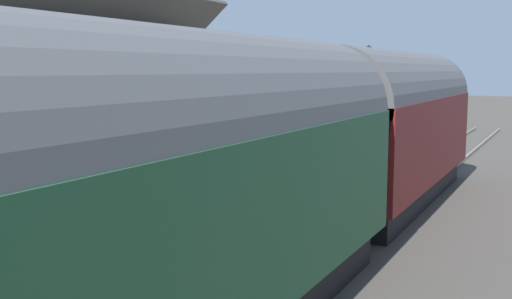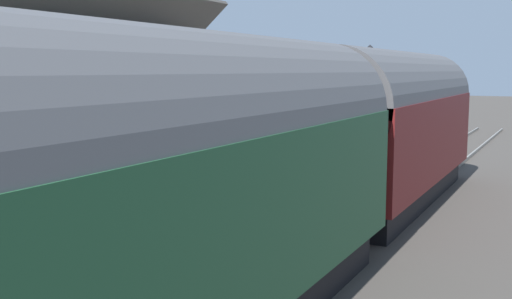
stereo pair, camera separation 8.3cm
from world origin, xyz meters
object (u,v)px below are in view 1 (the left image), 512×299
at_px(planter_edge_near, 305,128).
at_px(planter_corner_building, 179,155).
at_px(train, 333,143).
at_px(station_sign_board, 329,124).
at_px(station_building, 57,132).
at_px(tree_far_left, 8,67).
at_px(bench_by_lamp, 269,152).
at_px(planter_edge_far, 239,145).
at_px(bench_platform_end, 357,128).
at_px(planter_under_sign, 342,133).
at_px(lamp_post_platform, 368,76).
at_px(bench_mid_platform, 322,138).

relative_size(planter_edge_near, planter_corner_building, 0.82).
relative_size(train, station_sign_board, 12.77).
distance_m(station_building, planter_edge_near, 15.70).
relative_size(planter_corner_building, tree_far_left, 0.16).
bearing_deg(bench_by_lamp, planter_edge_near, 15.35).
bearing_deg(planter_corner_building, station_building, -175.62).
bearing_deg(station_sign_board, bench_by_lamp, 154.80).
relative_size(planter_edge_near, planter_edge_far, 0.90).
xyz_separation_m(station_building, planter_edge_far, (8.35, 0.16, -1.19)).
bearing_deg(bench_platform_end, train, -164.54).
distance_m(planter_edge_near, planter_edge_far, 7.31).
height_order(station_building, tree_far_left, station_building).
height_order(planter_corner_building, planter_under_sign, planter_corner_building).
bearing_deg(station_sign_board, station_building, 164.60).
relative_size(planter_edge_far, tree_far_left, 0.15).
distance_m(station_building, planter_edge_far, 8.44).
distance_m(planter_edge_near, lamp_post_platform, 4.59).
xyz_separation_m(bench_mid_platform, planter_corner_building, (-6.24, 2.03, 0.03)).
height_order(planter_corner_building, tree_far_left, tree_far_left).
distance_m(bench_mid_platform, tree_far_left, 13.67).
distance_m(bench_mid_platform, planter_edge_far, 3.52).
bearing_deg(planter_corner_building, bench_by_lamp, -43.29).
bearing_deg(bench_mid_platform, planter_corner_building, 161.97).
relative_size(bench_by_lamp, bench_platform_end, 1.00).
height_order(bench_platform_end, lamp_post_platform, lamp_post_platform).
distance_m(train, bench_by_lamp, 5.75).
height_order(train, bench_mid_platform, train).
height_order(planter_corner_building, station_sign_board, station_sign_board).
bearing_deg(planter_edge_near, station_building, -177.11).
bearing_deg(bench_platform_end, station_sign_board, -170.76).
bearing_deg(station_building, planter_corner_building, 4.38).
height_order(planter_edge_near, planter_edge_far, planter_edge_far).
relative_size(station_building, bench_platform_end, 5.75).
bearing_deg(bench_by_lamp, lamp_post_platform, -9.67).
bearing_deg(bench_platform_end, planter_edge_far, 166.66).
bearing_deg(planter_edge_far, train, -136.24).
height_order(train, planter_under_sign, train).
bearing_deg(bench_mid_platform, bench_by_lamp, 178.54).
relative_size(bench_by_lamp, bench_mid_platform, 0.99).
bearing_deg(bench_mid_platform, station_building, 171.80).
distance_m(bench_by_lamp, planter_edge_far, 2.06).
distance_m(bench_platform_end, station_sign_board, 6.38).
relative_size(bench_mid_platform, planter_edge_near, 1.79).
distance_m(planter_edge_near, tree_far_left, 13.00).
bearing_deg(tree_far_left, train, -109.89).
bearing_deg(bench_by_lamp, station_building, 167.95).
bearing_deg(lamp_post_platform, tree_far_left, 108.75).
height_order(planter_corner_building, planter_edge_far, planter_corner_building).
xyz_separation_m(bench_by_lamp, bench_mid_platform, (4.20, -0.11, 0.00)).
bearing_deg(tree_far_left, bench_by_lamp, -97.28).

